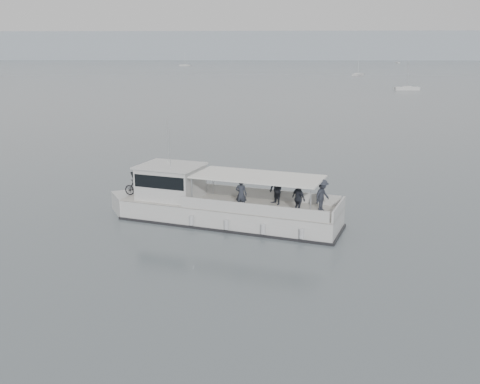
{
  "coord_description": "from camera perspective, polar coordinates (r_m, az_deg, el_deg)",
  "views": [
    {
      "loc": [
        1.89,
        -28.02,
        8.28
      ],
      "look_at": [
        0.71,
        -2.67,
        1.6
      ],
      "focal_mm": 40.0,
      "sensor_mm": 36.0,
      "label": 1
    }
  ],
  "objects": [
    {
      "name": "tour_boat",
      "position": [
        26.88,
        -3.23,
        -1.32
      ],
      "size": [
        12.27,
        6.29,
        5.2
      ],
      "rotation": [
        0.0,
        0.0,
        -0.32
      ],
      "color": "silver",
      "rests_on": "ground"
    },
    {
      "name": "moored_fleet",
      "position": [
        172.5,
        -0.79,
        12.11
      ],
      "size": [
        368.59,
        362.1,
        9.32
      ],
      "color": "silver",
      "rests_on": "ground"
    },
    {
      "name": "ground",
      "position": [
        29.28,
        -1.14,
        -1.69
      ],
      "size": [
        1400.0,
        1400.0,
        0.0
      ],
      "primitive_type": "plane",
      "color": "#525C61",
      "rests_on": "ground"
    },
    {
      "name": "headland",
      "position": [
        588.05,
        2.58,
        15.28
      ],
      "size": [
        1400.0,
        90.0,
        28.0
      ],
      "primitive_type": "cube",
      "color": "#939EA8",
      "rests_on": "ground"
    }
  ]
}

